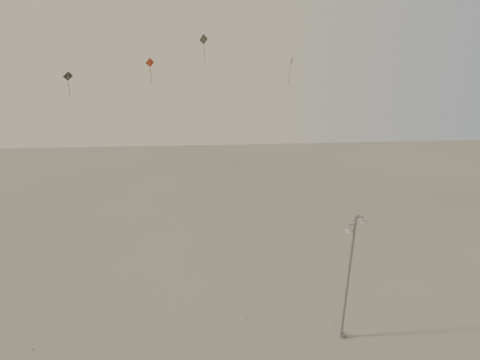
{
  "coord_description": "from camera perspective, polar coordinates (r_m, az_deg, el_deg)",
  "views": [
    {
      "loc": [
        -0.51,
        -20.17,
        19.48
      ],
      "look_at": [
        1.79,
        5.0,
        12.04
      ],
      "focal_mm": 28.0,
      "sensor_mm": 36.0,
      "label": 1
    }
  ],
  "objects": [
    {
      "name": "street_lamp",
      "position": [
        28.88,
        16.29,
        -13.69
      ],
      "size": [
        1.56,
        0.82,
        9.97
      ],
      "color": "gray",
      "rests_on": "ground"
    },
    {
      "name": "kite_1",
      "position": [
        31.44,
        -6.6,
        12.36
      ],
      "size": [
        3.59,
        15.41,
        22.45
      ],
      "rotation": [
        0.0,
        0.0,
        -0.28
      ],
      "color": "#2D2A26",
      "rests_on": "ground"
    },
    {
      "name": "kite_3",
      "position": [
        25.99,
        -16.87,
        4.91
      ],
      "size": [
        6.29,
        8.08,
        20.28
      ],
      "rotation": [
        0.0,
        0.0,
        -0.04
      ],
      "color": "maroon",
      "rests_on": "ground"
    },
    {
      "name": "kite_4",
      "position": [
        32.62,
        9.06,
        9.76
      ],
      "size": [
        2.51,
        9.03,
        20.56
      ],
      "rotation": [
        0.0,
        0.0,
        1.9
      ],
      "color": "#2D2A26",
      "rests_on": "ground"
    },
    {
      "name": "kite_5",
      "position": [
        41.82,
        -5.94,
        23.3
      ],
      "size": [
        9.08,
        8.13,
        34.25
      ],
      "rotation": [
        0.0,
        0.0,
        -1.27
      ],
      "color": "#AE5F1D",
      "rests_on": "ground"
    },
    {
      "name": "kite_6",
      "position": [
        27.8,
        -27.81,
        3.03
      ],
      "size": [
        6.63,
        6.44,
        19.4
      ],
      "rotation": [
        0.0,
        0.0,
        0.54
      ],
      "color": "#2D2A26",
      "rests_on": "ground"
    }
  ]
}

